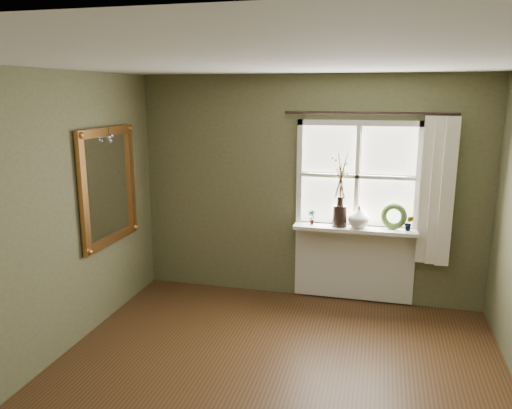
{
  "coord_description": "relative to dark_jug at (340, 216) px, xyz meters",
  "views": [
    {
      "loc": [
        0.8,
        -3.38,
        2.4
      ],
      "look_at": [
        -0.45,
        1.55,
        1.25
      ],
      "focal_mm": 35.0,
      "sensor_mm": 36.0,
      "label": 1
    }
  ],
  "objects": [
    {
      "name": "ceiling",
      "position": [
        -0.38,
        -2.12,
        1.56
      ],
      "size": [
        4.5,
        4.5,
        0.0
      ],
      "primitive_type": "plane",
      "color": "silver",
      "rests_on": "ground"
    },
    {
      "name": "gilt_mirror",
      "position": [
        -2.34,
        -0.89,
        0.4
      ],
      "size": [
        0.1,
        1.03,
        1.23
      ],
      "color": "white",
      "rests_on": "wall_left"
    },
    {
      "name": "curtain",
      "position": [
        1.01,
        0.01,
        0.32
      ],
      "size": [
        0.36,
        0.12,
        1.59
      ],
      "primitive_type": "cube",
      "color": "silver",
      "rests_on": "wall_back"
    },
    {
      "name": "curtain_rod",
      "position": [
        0.27,
        0.05,
        1.14
      ],
      "size": [
        1.84,
        0.03,
        0.03
      ],
      "primitive_type": "cylinder",
      "rotation": [
        0.0,
        1.57,
        0.0
      ],
      "color": "black",
      "rests_on": "wall_back"
    },
    {
      "name": "potted_plant_right",
      "position": [
        0.75,
        0.0,
        -0.04
      ],
      "size": [
        0.1,
        0.09,
        0.17
      ],
      "primitive_type": "imported",
      "rotation": [
        0.0,
        0.0,
        -0.17
      ],
      "color": "#384C22",
      "rests_on": "window_sill"
    },
    {
      "name": "floor",
      "position": [
        -0.38,
        -2.12,
        -1.04
      ],
      "size": [
        4.5,
        4.5,
        0.0
      ],
      "primitive_type": "plane",
      "color": "#422814",
      "rests_on": "ground"
    },
    {
      "name": "wall_back",
      "position": [
        -0.38,
        0.18,
        0.26
      ],
      "size": [
        4.0,
        0.1,
        2.6
      ],
      "primitive_type": "cube",
      "color": "brown",
      "rests_on": "ground"
    },
    {
      "name": "wreath",
      "position": [
        0.59,
        0.04,
        -0.01
      ],
      "size": [
        0.32,
        0.21,
        0.3
      ],
      "primitive_type": "torus",
      "rotation": [
        1.36,
        0.0,
        -0.28
      ],
      "color": "#384C22",
      "rests_on": "window_sill"
    },
    {
      "name": "window_frame",
      "position": [
        0.17,
        0.11,
        0.44
      ],
      "size": [
        1.36,
        0.06,
        1.24
      ],
      "color": "silver",
      "rests_on": "wall_back"
    },
    {
      "name": "potted_plant_left",
      "position": [
        -0.31,
        0.0,
        -0.04
      ],
      "size": [
        0.09,
        0.07,
        0.17
      ],
      "primitive_type": "imported",
      "rotation": [
        0.0,
        0.0,
        -0.07
      ],
      "color": "#384C22",
      "rests_on": "window_sill"
    },
    {
      "name": "dark_jug",
      "position": [
        0.0,
        0.0,
        0.0
      ],
      "size": [
        0.17,
        0.17,
        0.24
      ],
      "primitive_type": "cylinder",
      "rotation": [
        0.0,
        0.0,
        0.03
      ],
      "color": "black",
      "rests_on": "window_sill"
    },
    {
      "name": "wall_left",
      "position": [
        -2.43,
        -2.12,
        0.26
      ],
      "size": [
        0.1,
        4.5,
        2.6
      ],
      "primitive_type": "cube",
      "color": "brown",
      "rests_on": "ground"
    },
    {
      "name": "window_sill",
      "position": [
        0.17,
        0.0,
        -0.14
      ],
      "size": [
        1.36,
        0.26,
        0.04
      ],
      "primitive_type": "cube",
      "color": "silver",
      "rests_on": "wall_back"
    },
    {
      "name": "window_apron",
      "position": [
        0.17,
        0.11,
        -0.58
      ],
      "size": [
        1.36,
        0.04,
        0.88
      ],
      "primitive_type": "cube",
      "color": "silver",
      "rests_on": "ground"
    },
    {
      "name": "cream_vase",
      "position": [
        0.21,
        0.0,
        0.0
      ],
      "size": [
        0.27,
        0.27,
        0.24
      ],
      "primitive_type": "imported",
      "rotation": [
        0.0,
        0.0,
        0.15
      ],
      "color": "beige",
      "rests_on": "window_sill"
    }
  ]
}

